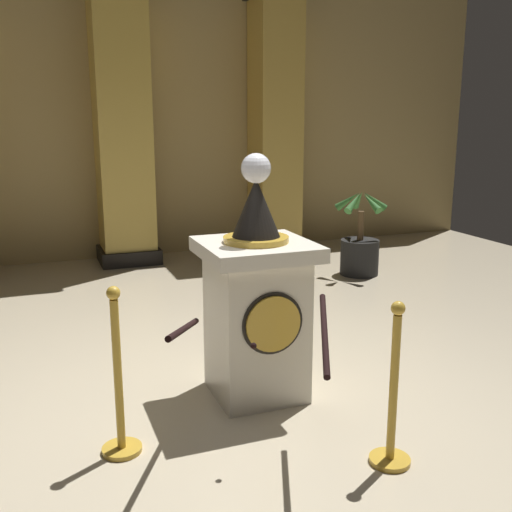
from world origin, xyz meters
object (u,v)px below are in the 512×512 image
(pedestal_clock, at_px, (256,303))
(stanchion_near, at_px, (119,396))
(potted_palm_right, at_px, (360,249))
(stanchion_far, at_px, (392,409))

(pedestal_clock, relative_size, stanchion_near, 1.67)
(pedestal_clock, relative_size, potted_palm_right, 1.57)
(stanchion_near, bearing_deg, potted_palm_right, 42.10)
(pedestal_clock, xyz_separation_m, potted_palm_right, (2.45, 2.70, -0.35))
(pedestal_clock, bearing_deg, stanchion_near, -156.87)
(stanchion_far, relative_size, potted_palm_right, 0.89)
(stanchion_near, relative_size, stanchion_far, 1.05)
(stanchion_near, bearing_deg, pedestal_clock, 23.13)
(stanchion_near, distance_m, stanchion_far, 1.59)
(pedestal_clock, bearing_deg, potted_palm_right, 47.86)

